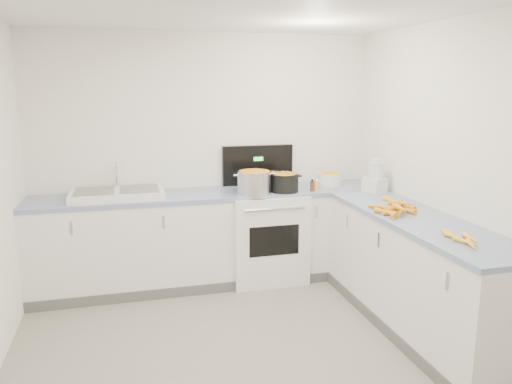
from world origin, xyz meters
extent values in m
cube|color=white|center=(0.00, 1.70, 0.45)|extent=(3.50, 0.60, 0.90)
cube|color=#8193B7|center=(0.00, 1.70, 0.92)|extent=(3.50, 0.62, 0.04)
cube|color=white|center=(1.45, 0.30, 0.45)|extent=(0.60, 2.20, 0.90)
cube|color=#8193B7|center=(1.45, 0.30, 0.92)|extent=(0.62, 2.20, 0.04)
cube|color=white|center=(0.55, 1.68, 0.45)|extent=(0.76, 0.65, 0.90)
cube|color=black|center=(0.55, 1.98, 1.15)|extent=(0.76, 0.05, 0.42)
cube|color=white|center=(-0.90, 1.70, 0.97)|extent=(0.86, 0.52, 0.07)
cube|color=slate|center=(-1.10, 1.70, 1.01)|extent=(0.36, 0.42, 0.01)
cube|color=slate|center=(-0.70, 1.70, 1.01)|extent=(0.36, 0.42, 0.01)
cylinder|color=silver|center=(-0.90, 1.92, 1.13)|extent=(0.03, 0.03, 0.24)
cylinder|color=silver|center=(0.40, 1.53, 1.04)|extent=(0.40, 0.40, 0.24)
cylinder|color=black|center=(0.71, 1.55, 1.02)|extent=(0.28, 0.28, 0.20)
cylinder|color=#AD7A47|center=(0.71, 1.55, 1.13)|extent=(0.25, 0.27, 0.01)
cylinder|color=white|center=(1.28, 1.75, 1.00)|extent=(0.30, 0.30, 0.12)
cylinder|color=#593319|center=(0.98, 1.50, 0.99)|extent=(0.04, 0.04, 0.10)
cylinder|color=#E5B266|center=(1.05, 1.53, 0.99)|extent=(0.06, 0.06, 0.10)
cube|color=white|center=(1.57, 1.30, 1.01)|extent=(0.22, 0.24, 0.15)
cylinder|color=silver|center=(1.57, 1.30, 1.16)|extent=(0.15, 0.15, 0.15)
cylinder|color=white|center=(1.57, 1.30, 1.26)|extent=(0.09, 0.09, 0.04)
cone|color=#FEA61F|center=(1.31, 0.57, 0.96)|extent=(0.04, 0.19, 0.04)
cone|color=#FEA61F|center=(1.29, 0.43, 0.96)|extent=(0.20, 0.06, 0.04)
cone|color=#FEA61F|center=(1.33, 0.52, 0.96)|extent=(0.17, 0.08, 0.05)
cone|color=#FEA61F|center=(1.39, 0.51, 0.97)|extent=(0.17, 0.06, 0.05)
cone|color=#FEA61F|center=(1.25, 0.63, 0.96)|extent=(0.09, 0.19, 0.04)
cone|color=#FEA61F|center=(1.25, 0.38, 0.96)|extent=(0.12, 0.17, 0.04)
cone|color=#FEA61F|center=(1.24, 0.44, 0.97)|extent=(0.08, 0.21, 0.05)
cone|color=#FEA61F|center=(1.35, 0.52, 0.96)|extent=(0.20, 0.17, 0.05)
cone|color=#FEA61F|center=(1.44, 0.48, 0.96)|extent=(0.08, 0.20, 0.05)
cone|color=#FEA61F|center=(1.34, 0.51, 0.96)|extent=(0.18, 0.07, 0.04)
cone|color=#FEA61F|center=(1.23, 0.48, 0.96)|extent=(0.14, 0.17, 0.05)
cone|color=#FEA61F|center=(1.48, 0.57, 0.97)|extent=(0.09, 0.22, 0.05)
cone|color=#FEA61F|center=(1.41, 0.60, 0.99)|extent=(0.11, 0.22, 0.04)
cone|color=#FEA61F|center=(1.39, 0.64, 1.01)|extent=(0.08, 0.22, 0.05)
cone|color=#FEA61F|center=(1.34, 0.40, 0.98)|extent=(0.17, 0.16, 0.04)
cone|color=#FEA61F|center=(1.24, 0.59, 0.98)|extent=(0.17, 0.17, 0.04)
cone|color=#FEA61F|center=(1.35, 0.54, 0.99)|extent=(0.10, 0.21, 0.05)
cone|color=#FEA61F|center=(1.42, 0.54, 1.01)|extent=(0.21, 0.16, 0.05)
cone|color=#FEA61F|center=(1.43, 0.58, 1.00)|extent=(0.13, 0.18, 0.04)
cone|color=#FEA61F|center=(1.38, 0.68, 1.00)|extent=(0.05, 0.17, 0.04)
cone|color=#FEA61F|center=(1.33, 0.41, 1.00)|extent=(0.06, 0.17, 0.05)
cone|color=#FFAB26|center=(1.35, -0.44, 0.96)|extent=(0.10, 0.17, 0.04)
cone|color=#FFAB26|center=(1.35, -0.38, 0.96)|extent=(0.09, 0.20, 0.04)
cone|color=#FFAB26|center=(1.43, -0.32, 0.96)|extent=(0.07, 0.18, 0.04)
cone|color=#FFAB26|center=(1.35, -0.26, 0.96)|extent=(0.07, 0.17, 0.04)
cone|color=#FFAB26|center=(1.37, -0.20, 0.96)|extent=(0.04, 0.18, 0.04)
cube|color=tan|center=(-1.16, 1.66, 1.01)|extent=(0.02, 0.04, 0.00)
cube|color=tan|center=(-1.18, 1.60, 1.02)|extent=(0.02, 0.05, 0.00)
cube|color=tan|center=(-1.13, 1.80, 1.02)|extent=(0.05, 0.02, 0.00)
cube|color=tan|center=(-1.19, 1.60, 1.01)|extent=(0.02, 0.05, 0.00)
cube|color=tan|center=(-1.04, 1.72, 1.02)|extent=(0.01, 0.04, 0.00)
cube|color=tan|center=(-1.00, 1.70, 1.02)|extent=(0.04, 0.04, 0.00)
cube|color=tan|center=(-1.06, 1.64, 1.02)|extent=(0.03, 0.03, 0.00)
cube|color=tan|center=(-1.01, 1.82, 1.02)|extent=(0.01, 0.05, 0.00)
cube|color=tan|center=(-1.19, 1.74, 1.02)|extent=(0.04, 0.02, 0.00)
cube|color=tan|center=(-1.01, 1.79, 1.01)|extent=(0.04, 0.02, 0.00)
cube|color=tan|center=(-1.04, 1.70, 1.01)|extent=(0.03, 0.03, 0.00)
camera|label=1|loc=(-0.81, -3.09, 1.97)|focal=35.00mm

